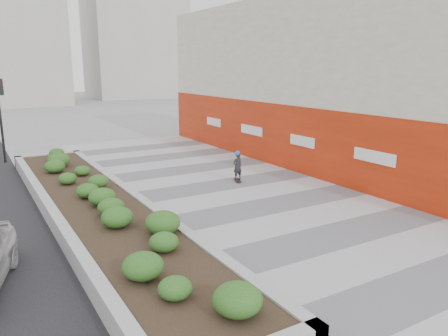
% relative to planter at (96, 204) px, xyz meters
% --- Properties ---
extents(ground, '(160.00, 160.00, 0.00)m').
position_rel_planter_xyz_m(ground, '(5.50, -7.00, -0.42)').
color(ground, gray).
rests_on(ground, ground).
extents(walkway, '(8.00, 36.00, 0.01)m').
position_rel_planter_xyz_m(walkway, '(5.50, -4.00, -0.41)').
color(walkway, '#A8A8AD').
rests_on(walkway, ground).
extents(building, '(6.04, 24.08, 8.00)m').
position_rel_planter_xyz_m(building, '(12.48, 1.98, 3.56)').
color(building, beige).
rests_on(building, ground).
extents(planter, '(3.00, 18.00, 0.90)m').
position_rel_planter_xyz_m(planter, '(0.00, 0.00, 0.00)').
color(planter, '#9E9EA0').
rests_on(planter, ground).
extents(traffic_signal_near, '(0.33, 0.28, 4.20)m').
position_rel_planter_xyz_m(traffic_signal_near, '(-1.73, 10.50, 2.34)').
color(traffic_signal_near, black).
rests_on(traffic_signal_near, ground).
extents(distant_bldg_north_r, '(14.00, 10.00, 24.00)m').
position_rel_planter_xyz_m(distant_bldg_north_r, '(20.50, 53.00, 11.58)').
color(distant_bldg_north_r, '#ADAAA3').
rests_on(distant_bldg_north_r, ground).
extents(manhole_cover, '(0.44, 0.44, 0.01)m').
position_rel_planter_xyz_m(manhole_cover, '(6.00, -4.00, -0.42)').
color(manhole_cover, '#595654').
rests_on(manhole_cover, ground).
extents(skateboarder, '(0.45, 0.74, 1.32)m').
position_rel_planter_xyz_m(skateboarder, '(6.26, 1.33, 0.25)').
color(skateboarder, beige).
rests_on(skateboarder, ground).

